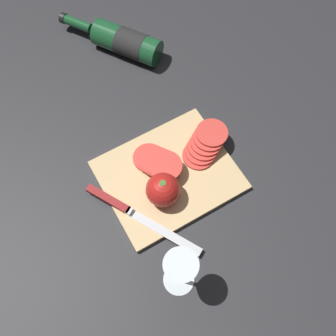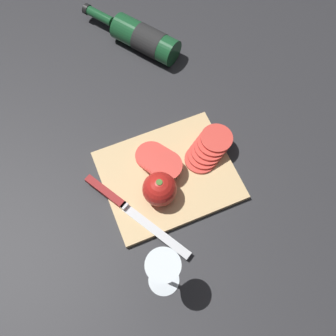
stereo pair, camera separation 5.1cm
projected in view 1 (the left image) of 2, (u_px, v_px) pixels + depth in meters
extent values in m
plane|color=#28282B|center=(158.00, 182.00, 0.98)|extent=(3.00, 3.00, 0.00)
cube|color=tan|center=(168.00, 174.00, 0.98)|extent=(0.32, 0.26, 0.02)
cylinder|color=#194C28|center=(127.00, 42.00, 1.12)|extent=(0.17, 0.21, 0.08)
cone|color=#194C28|center=(94.00, 30.00, 1.14)|extent=(0.07, 0.06, 0.07)
cylinder|color=#194C28|center=(78.00, 24.00, 1.15)|extent=(0.07, 0.09, 0.03)
cylinder|color=black|center=(64.00, 18.00, 1.15)|extent=(0.03, 0.03, 0.03)
cylinder|color=black|center=(132.00, 44.00, 1.11)|extent=(0.11, 0.11, 0.08)
cylinder|color=silver|center=(179.00, 280.00, 0.87)|extent=(0.07, 0.07, 0.00)
cylinder|color=silver|center=(179.00, 276.00, 0.84)|extent=(0.01, 0.01, 0.08)
cone|color=silver|center=(180.00, 269.00, 0.76)|extent=(0.07, 0.07, 0.09)
cone|color=beige|center=(180.00, 272.00, 0.79)|extent=(0.02, 0.02, 0.03)
sphere|color=red|center=(163.00, 190.00, 0.91)|extent=(0.08, 0.08, 0.08)
cylinder|color=#47702D|center=(163.00, 184.00, 0.87)|extent=(0.01, 0.01, 0.01)
cube|color=silver|center=(164.00, 232.00, 0.90)|extent=(0.11, 0.18, 0.00)
cube|color=silver|center=(129.00, 211.00, 0.92)|extent=(0.02, 0.02, 0.01)
cube|color=maroon|center=(108.00, 199.00, 0.93)|extent=(0.07, 0.11, 0.01)
cylinder|color=#D63D33|center=(198.00, 156.00, 0.99)|extent=(0.08, 0.08, 0.01)
cylinder|color=#D63D33|center=(201.00, 151.00, 0.98)|extent=(0.08, 0.08, 0.01)
cylinder|color=#D63D33|center=(204.00, 147.00, 0.98)|extent=(0.08, 0.08, 0.01)
cylinder|color=#D63D33|center=(206.00, 142.00, 0.98)|extent=(0.08, 0.08, 0.01)
cylinder|color=#D63D33|center=(209.00, 137.00, 0.98)|extent=(0.08, 0.08, 0.01)
cylinder|color=#D63D33|center=(212.00, 133.00, 0.97)|extent=(0.08, 0.08, 0.01)
cylinder|color=#D63D33|center=(149.00, 158.00, 0.98)|extent=(0.08, 0.08, 0.01)
cylinder|color=#D63D33|center=(152.00, 159.00, 0.97)|extent=(0.08, 0.08, 0.01)
cylinder|color=#D63D33|center=(155.00, 161.00, 0.96)|extent=(0.08, 0.08, 0.01)
cylinder|color=#D63D33|center=(159.00, 162.00, 0.95)|extent=(0.08, 0.08, 0.01)
cylinder|color=#D63D33|center=(162.00, 164.00, 0.95)|extent=(0.08, 0.08, 0.01)
cylinder|color=#D63D33|center=(166.00, 166.00, 0.94)|extent=(0.08, 0.08, 0.01)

